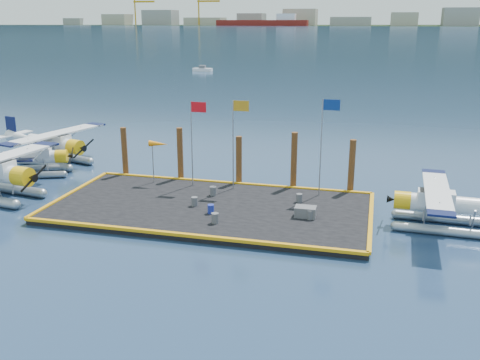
% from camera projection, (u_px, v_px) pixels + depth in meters
% --- Properties ---
extents(ground, '(4000.00, 4000.00, 0.00)m').
position_uv_depth(ground, '(210.00, 211.00, 34.27)').
color(ground, '#1A2D4E').
rests_on(ground, ground).
extents(dock, '(20.00, 10.00, 0.40)m').
position_uv_depth(dock, '(210.00, 208.00, 34.22)').
color(dock, black).
rests_on(dock, ground).
extents(dock_bumpers, '(20.25, 10.25, 0.18)m').
position_uv_depth(dock_bumpers, '(210.00, 204.00, 34.13)').
color(dock_bumpers, orange).
rests_on(dock_bumpers, dock).
extents(far_backdrop, '(3050.00, 2050.00, 810.00)m').
position_uv_depth(far_backdrop, '(462.00, 19.00, 1586.13)').
color(far_backdrop, black).
rests_on(far_backdrop, ground).
extents(seaplane_b, '(7.87, 8.34, 3.01)m').
position_uv_depth(seaplane_b, '(34.00, 159.00, 41.84)').
color(seaplane_b, '#8D949A').
rests_on(seaplane_b, ground).
extents(seaplane_c, '(9.47, 10.21, 3.63)m').
position_uv_depth(seaplane_c, '(54.00, 146.00, 44.94)').
color(seaplane_c, '#8D949A').
rests_on(seaplane_c, ground).
extents(seaplane_d, '(8.10, 8.92, 3.18)m').
position_uv_depth(seaplane_d, '(442.00, 206.00, 31.06)').
color(seaplane_d, '#8D949A').
rests_on(seaplane_d, ground).
extents(drum_0, '(0.41, 0.41, 0.58)m').
position_uv_depth(drum_0, '(195.00, 201.00, 34.02)').
color(drum_0, '#515055').
rests_on(drum_0, dock).
extents(drum_1, '(0.44, 0.44, 0.61)m').
position_uv_depth(drum_1, '(215.00, 218.00, 31.13)').
color(drum_1, '#515055').
rests_on(drum_1, dock).
extents(drum_2, '(0.40, 0.40, 0.56)m').
position_uv_depth(drum_2, '(310.00, 215.00, 31.76)').
color(drum_2, '#515055').
rests_on(drum_2, dock).
extents(drum_3, '(0.39, 0.39, 0.55)m').
position_uv_depth(drum_3, '(211.00, 209.00, 32.72)').
color(drum_3, navy).
rests_on(drum_3, dock).
extents(drum_4, '(0.40, 0.40, 0.56)m').
position_uv_depth(drum_4, '(299.00, 198.00, 34.70)').
color(drum_4, '#515055').
rests_on(drum_4, dock).
extents(drum_5, '(0.44, 0.44, 0.62)m').
position_uv_depth(drum_5, '(213.00, 191.00, 36.00)').
color(drum_5, '#515055').
rests_on(drum_5, dock).
extents(crate, '(1.27, 0.85, 0.63)m').
position_uv_depth(crate, '(305.00, 212.00, 32.13)').
color(crate, '#515055').
rests_on(crate, dock).
extents(flagpole_red, '(1.14, 0.08, 6.00)m').
position_uv_depth(flagpole_red, '(194.00, 131.00, 37.06)').
color(flagpole_red, gray).
rests_on(flagpole_red, dock).
extents(flagpole_yellow, '(1.14, 0.08, 6.20)m').
position_uv_depth(flagpole_yellow, '(236.00, 131.00, 36.32)').
color(flagpole_yellow, gray).
rests_on(flagpole_yellow, dock).
extents(flagpole_blue, '(1.14, 0.08, 6.50)m').
position_uv_depth(flagpole_blue, '(325.00, 133.00, 34.86)').
color(flagpole_blue, gray).
rests_on(flagpole_blue, dock).
extents(windsock, '(1.40, 0.44, 3.12)m').
position_uv_depth(windsock, '(158.00, 145.00, 38.05)').
color(windsock, gray).
rests_on(windsock, dock).
extents(piling_0, '(0.44, 0.44, 4.00)m').
position_uv_depth(piling_0, '(125.00, 153.00, 40.71)').
color(piling_0, '#4D3016').
rests_on(piling_0, ground).
extents(piling_1, '(0.44, 0.44, 4.20)m').
position_uv_depth(piling_1, '(180.00, 156.00, 39.62)').
color(piling_1, '#4D3016').
rests_on(piling_1, ground).
extents(piling_2, '(0.44, 0.44, 3.80)m').
position_uv_depth(piling_2, '(239.00, 162.00, 38.61)').
color(piling_2, '#4D3016').
rests_on(piling_2, ground).
extents(piling_3, '(0.44, 0.44, 4.30)m').
position_uv_depth(piling_3, '(294.00, 162.00, 37.60)').
color(piling_3, '#4D3016').
rests_on(piling_3, ground).
extents(piling_4, '(0.44, 0.44, 4.00)m').
position_uv_depth(piling_4, '(352.00, 168.00, 36.69)').
color(piling_4, '#4D3016').
rests_on(piling_4, ground).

